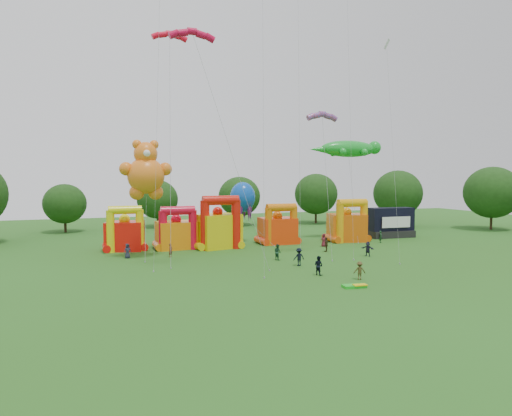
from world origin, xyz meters
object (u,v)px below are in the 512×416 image
object	(u,v)px
bouncy_castle_2	(218,228)
octopus_kite	(250,215)
teddy_bear_kite	(146,179)
spectator_4	(326,244)
stage_trailer	(391,223)
gecko_kite	(351,176)
bouncy_castle_0	(125,233)
spectator_0	(128,251)

from	to	relation	value
bouncy_castle_2	octopus_kite	bearing A→B (deg)	28.62
bouncy_castle_2	teddy_bear_kite	xyz separation A→B (m)	(-9.94, -4.74, 6.63)
bouncy_castle_2	spectator_4	bearing A→B (deg)	-31.95
stage_trailer	gecko_kite	distance (m)	10.52
bouncy_castle_2	gecko_kite	distance (m)	22.41
bouncy_castle_0	spectator_0	xyz separation A→B (m)	(-0.10, -6.03, -1.39)
bouncy_castle_0	stage_trailer	xyz separation A→B (m)	(40.62, -0.80, 0.02)
stage_trailer	spectator_4	size ratio (longest dim) A/B	3.88
octopus_kite	bouncy_castle_2	bearing A→B (deg)	-151.38
bouncy_castle_2	spectator_4	world-z (taller)	bouncy_castle_2
teddy_bear_kite	spectator_0	bearing A→B (deg)	160.72
stage_trailer	spectator_4	xyz separation A→B (m)	(-16.30, -8.92, -1.34)
teddy_bear_kite	spectator_4	size ratio (longest dim) A/B	7.41
octopus_kite	stage_trailer	bearing A→B (deg)	-4.48
spectator_0	octopus_kite	bearing A→B (deg)	2.29
spectator_0	bouncy_castle_0	bearing A→B (deg)	69.72
bouncy_castle_2	spectator_0	bearing A→B (deg)	-161.86
spectator_0	spectator_4	xyz separation A→B (m)	(24.42, -3.69, 0.07)
stage_trailer	teddy_bear_kite	bearing A→B (deg)	-171.16
gecko_kite	octopus_kite	xyz separation A→B (m)	(-15.63, 1.82, -5.67)
bouncy_castle_0	octopus_kite	size ratio (longest dim) A/B	0.66
teddy_bear_kite	stage_trailer	bearing A→B (deg)	8.84
spectator_0	spectator_4	bearing A→B (deg)	-27.93
octopus_kite	spectator_4	bearing A→B (deg)	-58.04
bouncy_castle_0	bouncy_castle_2	bearing A→B (deg)	-9.69
spectator_0	gecko_kite	bearing A→B (deg)	-10.45
bouncy_castle_0	octopus_kite	distance (m)	17.75
teddy_bear_kite	gecko_kite	xyz separation A→B (m)	(31.17, 5.98, 0.46)
bouncy_castle_2	octopus_kite	xyz separation A→B (m)	(5.60, 3.06, 1.42)
gecko_kite	spectator_0	xyz separation A→B (m)	(-33.35, -5.21, -8.91)
stage_trailer	teddy_bear_kite	distance (m)	39.63
gecko_kite	spectator_0	distance (m)	34.92
bouncy_castle_2	teddy_bear_kite	size ratio (longest dim) A/B	0.51
stage_trailer	bouncy_castle_0	bearing A→B (deg)	178.87
bouncy_castle_2	stage_trailer	size ratio (longest dim) A/B	0.97
spectator_0	spectator_4	size ratio (longest dim) A/B	0.93
octopus_kite	spectator_0	bearing A→B (deg)	-158.37
stage_trailer	bouncy_castle_2	bearing A→B (deg)	-177.49
bouncy_castle_0	spectator_0	bearing A→B (deg)	-90.95
bouncy_castle_2	octopus_kite	size ratio (longest dim) A/B	0.80
bouncy_castle_2	octopus_kite	world-z (taller)	octopus_kite
octopus_kite	spectator_0	world-z (taller)	octopus_kite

